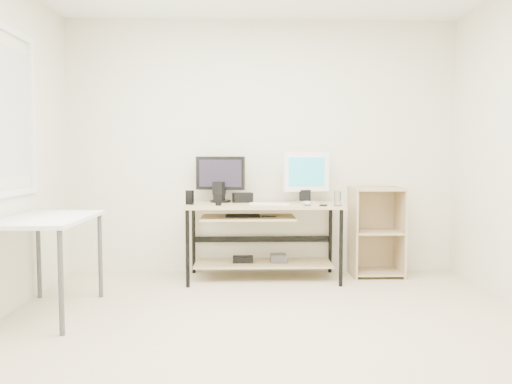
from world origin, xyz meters
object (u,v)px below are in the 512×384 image
object	(u,v)px
side_table	(47,227)
black_monitor	(220,176)
desk	(261,225)
white_imac	(306,173)
shelf_unit	(375,231)
audio_controller	(190,197)

from	to	relation	value
side_table	black_monitor	world-z (taller)	black_monitor
desk	white_imac	world-z (taller)	white_imac
shelf_unit	white_imac	size ratio (longest dim) A/B	1.78
white_imac	audio_controller	world-z (taller)	white_imac
shelf_unit	black_monitor	world-z (taller)	black_monitor
side_table	shelf_unit	size ratio (longest dim) A/B	1.11
shelf_unit	black_monitor	bearing A→B (deg)	-179.69
white_imac	side_table	bearing A→B (deg)	-163.75
black_monitor	desk	bearing A→B (deg)	-6.40
desk	audio_controller	distance (m)	0.74
side_table	shelf_unit	bearing A→B (deg)	23.33
desk	side_table	bearing A→B (deg)	-147.35
side_table	audio_controller	size ratio (longest dim) A/B	7.30
black_monitor	audio_controller	distance (m)	0.42
black_monitor	white_imac	xyz separation A→B (m)	(0.86, -0.01, 0.03)
black_monitor	audio_controller	world-z (taller)	black_monitor
side_table	white_imac	bearing A→B (deg)	29.57
desk	black_monitor	bearing A→B (deg)	159.13
side_table	white_imac	distance (m)	2.46
desk	audio_controller	xyz separation A→B (m)	(-0.68, -0.10, 0.28)
desk	white_imac	xyz separation A→B (m)	(0.46, 0.14, 0.50)
desk	side_table	size ratio (longest dim) A/B	1.50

